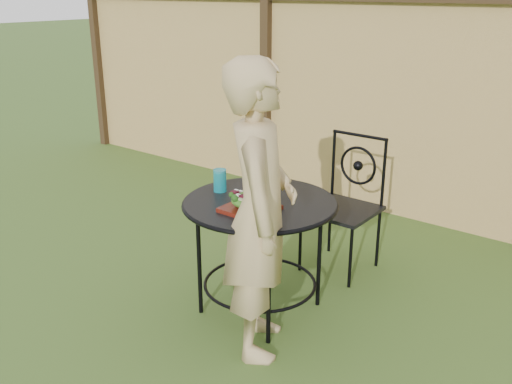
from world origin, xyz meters
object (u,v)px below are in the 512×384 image
patio_chair (346,200)px  salad_plate (250,209)px  patio_table (260,223)px  diner (260,212)px

patio_chair → salad_plate: bearing=-93.4°
patio_table → patio_chair: (0.11, 0.84, -0.08)m
diner → patio_table: bearing=3.3°
patio_table → patio_chair: size_ratio=0.97×
diner → salad_plate: size_ratio=5.95×
patio_chair → salad_plate: size_ratio=3.52×
patio_table → diner: (0.23, -0.30, 0.22)m
patio_chair → salad_plate: (-0.06, -1.00, 0.23)m
patio_table → salad_plate: bearing=-72.6°
patio_chair → salad_plate: patio_chair is taller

